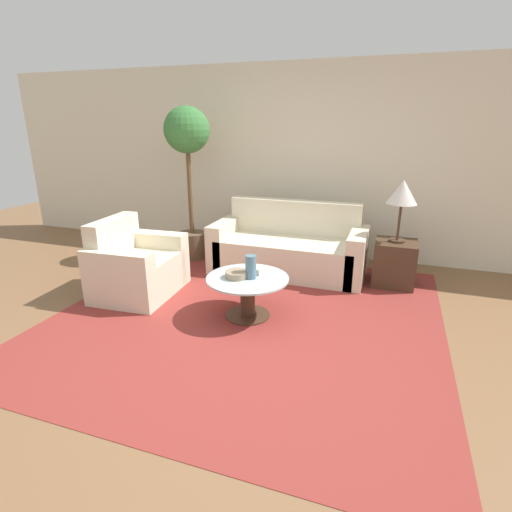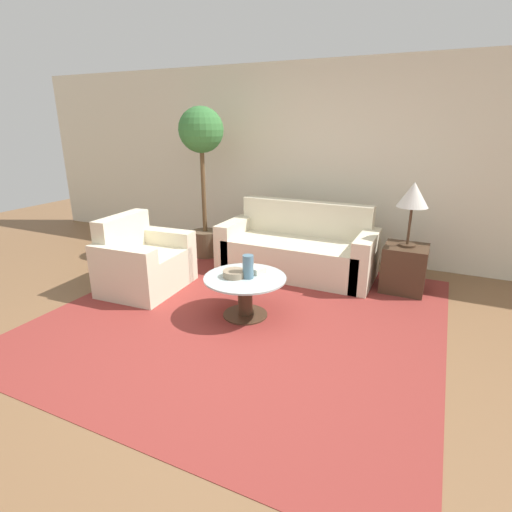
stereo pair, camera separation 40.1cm
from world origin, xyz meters
name	(u,v)px [view 1 (the left image)]	position (x,y,z in m)	size (l,w,h in m)	color
ground_plane	(235,349)	(0.00, 0.00, 0.00)	(14.00, 14.00, 0.00)	brown
wall_back	(310,163)	(0.00, 2.84, 1.30)	(10.00, 0.06, 2.60)	beige
rug	(248,315)	(-0.11, 0.62, 0.00)	(3.66, 3.64, 0.01)	maroon
sofa_main	(289,249)	(-0.05, 2.01, 0.29)	(1.91, 0.83, 0.87)	beige
armchair	(135,268)	(-1.50, 0.75, 0.29)	(0.82, 1.01, 0.84)	beige
coffee_table	(248,291)	(-0.11, 0.62, 0.27)	(0.80, 0.80, 0.41)	#422D1E
side_table	(394,263)	(1.23, 1.96, 0.26)	(0.47, 0.47, 0.53)	#422D1E
table_lamp	(403,194)	(1.23, 1.96, 1.08)	(0.33, 0.33, 0.71)	#422D1E
potted_plant	(188,156)	(-1.48, 2.08, 1.40)	(0.60, 0.60, 2.03)	brown
vase	(251,267)	(-0.07, 0.61, 0.53)	(0.11, 0.11, 0.23)	slate
bowl	(237,274)	(-0.21, 0.58, 0.44)	(0.22, 0.22, 0.06)	gray
book_stack	(257,270)	(-0.06, 0.77, 0.44)	(0.20, 0.18, 0.06)	beige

